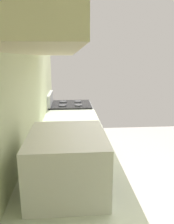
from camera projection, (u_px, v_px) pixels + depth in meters
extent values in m
cube|color=beige|center=(21.00, 86.00, 1.62)|extent=(3.93, 0.12, 2.71)
cube|color=beige|center=(71.00, 166.00, 1.39)|extent=(3.03, 0.63, 0.02)
cube|color=#332819|center=(110.00, 203.00, 1.73)|extent=(0.01, 0.01, 0.81)
cube|color=#332819|center=(102.00, 175.00, 2.15)|extent=(0.01, 0.01, 0.81)
cube|color=#332819|center=(97.00, 156.00, 2.56)|extent=(0.01, 0.01, 0.81)
cube|color=#B7BABF|center=(71.00, 134.00, 3.26)|extent=(0.61, 0.61, 0.90)
cube|color=black|center=(92.00, 137.00, 3.29)|extent=(0.48, 0.01, 0.49)
cube|color=black|center=(70.00, 104.00, 3.15)|extent=(0.58, 0.58, 0.02)
cube|color=#B7BABF|center=(50.00, 99.00, 3.11)|extent=(0.58, 0.04, 0.18)
cylinder|color=#38383D|center=(78.00, 105.00, 3.02)|extent=(0.11, 0.11, 0.01)
cylinder|color=#38383D|center=(78.00, 101.00, 3.28)|extent=(0.11, 0.11, 0.01)
cylinder|color=#38383D|center=(63.00, 105.00, 3.00)|extent=(0.11, 0.11, 0.01)
cylinder|color=#38383D|center=(63.00, 102.00, 3.26)|extent=(0.11, 0.11, 0.01)
cube|color=white|center=(67.00, 161.00, 1.12)|extent=(0.45, 0.38, 0.30)
cube|color=black|center=(106.00, 163.00, 1.09)|extent=(0.28, 0.01, 0.21)
cube|color=#2D2D33|center=(100.00, 146.00, 1.30)|extent=(0.08, 0.01, 0.21)
cylinder|color=gold|center=(76.00, 142.00, 1.69)|extent=(0.17, 0.17, 0.06)
cylinder|color=#DEC051|center=(76.00, 140.00, 1.68)|extent=(0.14, 0.14, 0.03)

